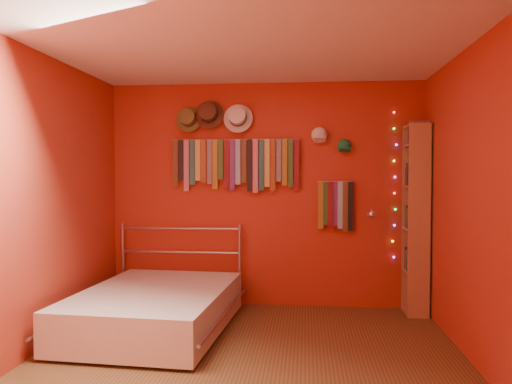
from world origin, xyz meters
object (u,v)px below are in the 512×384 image
(reading_lamp, at_px, (371,214))
(tie_rack, at_px, (236,162))
(bed, at_px, (155,309))
(bookshelf, at_px, (420,218))

(reading_lamp, bearing_deg, tie_rack, 172.73)
(reading_lamp, xyz_separation_m, bed, (-2.10, -0.81, -0.84))
(tie_rack, relative_size, bookshelf, 0.72)
(reading_lamp, relative_size, bed, 0.17)
(tie_rack, xyz_separation_m, bed, (-0.63, -1.00, -1.40))
(tie_rack, bearing_deg, reading_lamp, -7.27)
(tie_rack, height_order, reading_lamp, tie_rack)
(reading_lamp, distance_m, bed, 2.40)
(bed, bearing_deg, bookshelf, 21.58)
(bed, bearing_deg, reading_lamp, 24.81)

